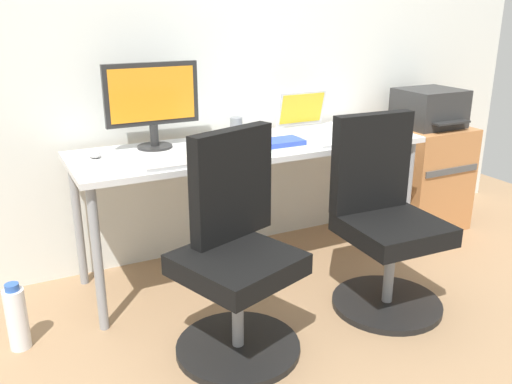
% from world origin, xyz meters
% --- Properties ---
extents(ground_plane, '(5.28, 5.28, 0.00)m').
position_xyz_m(ground_plane, '(0.00, 0.00, 0.00)').
color(ground_plane, '#9E7A56').
extents(back_wall, '(4.40, 0.04, 2.60)m').
position_xyz_m(back_wall, '(0.00, 0.38, 1.30)').
color(back_wall, silver).
rests_on(back_wall, ground).
extents(desk, '(1.88, 0.59, 0.73)m').
position_xyz_m(desk, '(0.00, 0.00, 0.66)').
color(desk, silver).
rests_on(desk, ground).
extents(office_chair_left, '(0.56, 0.56, 0.94)m').
position_xyz_m(office_chair_left, '(-0.39, -0.62, 0.42)').
color(office_chair_left, black).
rests_on(office_chair_left, ground).
extents(office_chair_right, '(0.54, 0.54, 0.94)m').
position_xyz_m(office_chair_right, '(0.41, -0.62, 0.42)').
color(office_chair_right, black).
rests_on(office_chair_right, ground).
extents(side_cabinet, '(0.48, 0.50, 0.68)m').
position_xyz_m(side_cabinet, '(1.32, 0.09, 0.34)').
color(side_cabinet, '#B77542').
rests_on(side_cabinet, ground).
extents(printer, '(0.38, 0.40, 0.24)m').
position_xyz_m(printer, '(1.32, 0.09, 0.80)').
color(printer, '#2D2D2D').
rests_on(printer, side_cabinet).
extents(water_bottle_on_floor, '(0.09, 0.09, 0.31)m').
position_xyz_m(water_bottle_on_floor, '(-1.25, -0.23, 0.15)').
color(water_bottle_on_floor, white).
rests_on(water_bottle_on_floor, ground).
extents(desktop_monitor, '(0.48, 0.18, 0.43)m').
position_xyz_m(desktop_monitor, '(-0.48, 0.15, 0.98)').
color(desktop_monitor, '#262626').
rests_on(desktop_monitor, desk).
extents(open_laptop, '(0.31, 0.27, 0.22)m').
position_xyz_m(open_laptop, '(0.44, 0.13, 0.78)').
color(open_laptop, silver).
rests_on(open_laptop, desk).
extents(keyboard_by_monitor, '(0.34, 0.12, 0.02)m').
position_xyz_m(keyboard_by_monitor, '(-0.48, -0.22, 0.73)').
color(keyboard_by_monitor, '#B7B7B7').
rests_on(keyboard_by_monitor, desk).
extents(keyboard_by_laptop, '(0.34, 0.12, 0.02)m').
position_xyz_m(keyboard_by_laptop, '(0.44, -0.22, 0.73)').
color(keyboard_by_laptop, silver).
rests_on(keyboard_by_laptop, desk).
extents(mouse_by_monitor, '(0.06, 0.10, 0.03)m').
position_xyz_m(mouse_by_monitor, '(0.79, -0.05, 0.74)').
color(mouse_by_monitor, '#2D2D2D').
rests_on(mouse_by_monitor, desk).
extents(mouse_by_laptop, '(0.06, 0.10, 0.03)m').
position_xyz_m(mouse_by_laptop, '(-0.80, 0.10, 0.74)').
color(mouse_by_laptop, '#B7B7B7').
rests_on(mouse_by_laptop, desk).
extents(coffee_mug, '(0.08, 0.08, 0.09)m').
position_xyz_m(coffee_mug, '(-0.02, -0.13, 0.77)').
color(coffee_mug, green).
rests_on(coffee_mug, desk).
extents(pen_cup, '(0.07, 0.07, 0.10)m').
position_xyz_m(pen_cup, '(0.01, 0.21, 0.78)').
color(pen_cup, slate).
rests_on(pen_cup, desk).
extents(notebook, '(0.21, 0.15, 0.03)m').
position_xyz_m(notebook, '(0.14, -0.08, 0.74)').
color(notebook, blue).
rests_on(notebook, desk).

